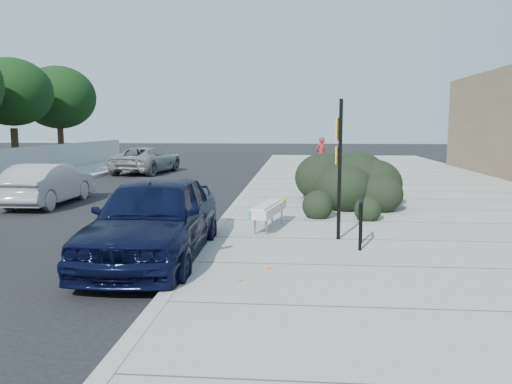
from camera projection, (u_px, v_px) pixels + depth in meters
ground at (210, 244)px, 10.77m from camera, size 120.00×120.00×0.00m
sidewalk_near at (419, 206)px, 15.24m from camera, size 11.20×50.00×0.15m
curb_near at (238, 204)px, 15.70m from camera, size 0.22×50.00×0.17m
tree_far_e at (12, 92)px, 25.06m from camera, size 4.00×4.00×5.90m
tree_far_f at (59, 98)px, 30.00m from camera, size 4.40×4.40×6.07m
bench at (269, 209)px, 11.58m from camera, size 0.78×1.93×0.57m
bike_rack at (361, 219)px, 9.79m from camera, size 0.15×0.64×0.94m
sign_post at (339, 161)px, 10.31m from camera, size 0.15×0.33×2.92m
hedge at (350, 178)px, 14.68m from camera, size 2.62×4.71×1.71m
sedan_navy at (154, 218)px, 9.31m from camera, size 2.01×4.82×1.63m
wagon_silver at (48, 184)px, 15.97m from camera, size 1.45×4.09×1.34m
suv_silver at (147, 160)px, 26.66m from camera, size 2.95×5.28×1.40m
pedestrian at (321, 154)px, 26.25m from camera, size 0.77×0.71×1.76m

